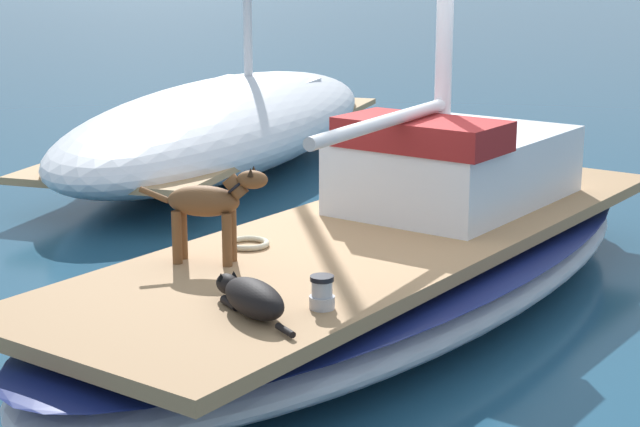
{
  "coord_description": "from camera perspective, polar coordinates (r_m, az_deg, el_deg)",
  "views": [
    {
      "loc": [
        3.63,
        -7.28,
        2.81
      ],
      "look_at": [
        0.0,
        -1.0,
        1.01
      ],
      "focal_mm": 59.6,
      "sensor_mm": 36.0,
      "label": 1
    }
  ],
  "objects": [
    {
      "name": "cabin_house",
      "position": [
        9.27,
        7.21,
        2.6
      ],
      "size": [
        1.62,
        2.35,
        0.84
      ],
      "color": "silver",
      "rests_on": "sailboat_main"
    },
    {
      "name": "moored_boat_port_side",
      "position": [
        14.23,
        -5.06,
        4.9
      ],
      "size": [
        4.26,
        8.36,
        8.07
      ],
      "color": "white",
      "rests_on": "ground"
    },
    {
      "name": "dog_brown",
      "position": [
        7.47,
        -5.93,
        0.48
      ],
      "size": [
        0.91,
        0.41,
        0.7
      ],
      "color": "brown",
      "rests_on": "sailboat_main"
    },
    {
      "name": "dog_black",
      "position": [
        6.47,
        -3.7,
        -4.52
      ],
      "size": [
        0.87,
        0.55,
        0.22
      ],
      "color": "black",
      "rests_on": "sailboat_main"
    },
    {
      "name": "deck_winch",
      "position": [
        6.55,
        0.11,
        -4.31
      ],
      "size": [
        0.16,
        0.16,
        0.21
      ],
      "color": "#B7B7BC",
      "rests_on": "sailboat_main"
    },
    {
      "name": "coiled_rope",
      "position": [
        7.96,
        -3.89,
        -1.61
      ],
      "size": [
        0.32,
        0.32,
        0.04
      ],
      "primitive_type": "torus",
      "color": "beige",
      "rests_on": "sailboat_main"
    },
    {
      "name": "sailboat_main",
      "position": [
        8.5,
        3.38,
        -3.01
      ],
      "size": [
        3.24,
        7.46,
        0.66
      ],
      "color": "#B2B7C1",
      "rests_on": "ground"
    },
    {
      "name": "ground_plane",
      "position": [
        8.61,
        3.34,
        -5.15
      ],
      "size": [
        120.0,
        120.0,
        0.0
      ],
      "primitive_type": "plane",
      "color": "navy"
    }
  ]
}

